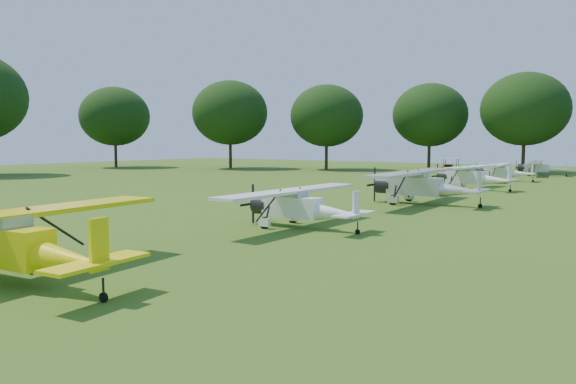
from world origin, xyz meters
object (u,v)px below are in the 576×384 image
(aircraft_2, at_px, (15,240))
(golf_cart, at_px, (450,168))
(aircraft_4, at_px, (423,183))
(aircraft_3, at_px, (300,204))
(aircraft_6, at_px, (503,171))
(aircraft_7, at_px, (540,167))
(aircraft_5, at_px, (471,175))

(aircraft_2, bearing_deg, golf_cart, 92.31)
(aircraft_4, xyz_separation_m, golf_cart, (-11.12, 36.77, -0.74))
(aircraft_3, xyz_separation_m, aircraft_6, (-0.68, 37.76, -0.07))
(aircraft_3, bearing_deg, aircraft_6, 90.91)
(aircraft_4, distance_m, golf_cart, 38.42)
(aircraft_4, distance_m, aircraft_7, 36.60)
(aircraft_2, relative_size, aircraft_3, 1.14)
(aircraft_4, bearing_deg, aircraft_2, -95.49)
(aircraft_2, height_order, aircraft_3, aircraft_2)
(aircraft_2, xyz_separation_m, aircraft_3, (0.63, 13.29, -0.15))
(golf_cart, bearing_deg, aircraft_6, -55.83)
(aircraft_2, height_order, golf_cart, aircraft_2)
(aircraft_3, xyz_separation_m, aircraft_5, (-0.07, 25.48, 0.08))
(aircraft_5, relative_size, aircraft_7, 1.16)
(aircraft_6, xyz_separation_m, aircraft_7, (1.22, 11.52, -0.02))
(aircraft_6, bearing_deg, aircraft_3, -94.03)
(golf_cart, bearing_deg, aircraft_3, -83.37)
(aircraft_3, distance_m, golf_cart, 50.50)
(aircraft_7, xyz_separation_m, golf_cart, (-10.77, 0.17, -0.44))
(aircraft_5, bearing_deg, golf_cart, 118.29)
(aircraft_5, bearing_deg, aircraft_3, -84.52)
(aircraft_3, relative_size, aircraft_6, 1.05)
(aircraft_4, xyz_separation_m, aircraft_6, (-1.56, 25.07, -0.28))
(aircraft_6, bearing_deg, aircraft_7, 78.88)
(aircraft_4, relative_size, aircraft_6, 1.26)
(aircraft_3, relative_size, golf_cart, 4.34)
(aircraft_6, height_order, aircraft_7, aircraft_6)
(aircraft_5, distance_m, aircraft_6, 12.29)
(aircraft_5, distance_m, aircraft_7, 23.81)
(aircraft_6, distance_m, aircraft_7, 11.59)
(aircraft_3, distance_m, aircraft_7, 49.28)
(aircraft_3, distance_m, aircraft_4, 12.72)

